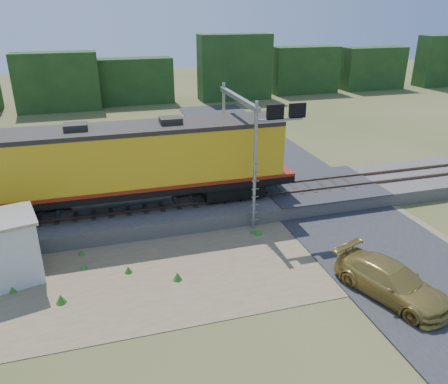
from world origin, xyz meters
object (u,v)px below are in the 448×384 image
object	(u,v)px
shed	(8,248)
car	(391,281)
locomotive	(113,164)
signal_gantry	(248,125)

from	to	relation	value
shed	car	world-z (taller)	shed
locomotive	car	distance (m)	14.40
shed	locomotive	bearing A→B (deg)	28.26
locomotive	car	world-z (taller)	locomotive
shed	car	xyz separation A→B (m)	(14.86, -5.66, -0.79)
shed	car	bearing A→B (deg)	-34.37
locomotive	shed	bearing A→B (deg)	-138.23
signal_gantry	car	size ratio (longest dim) A/B	1.40
locomotive	signal_gantry	xyz separation A→B (m)	(7.13, -0.66, 1.75)
shed	signal_gantry	bearing A→B (deg)	3.25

